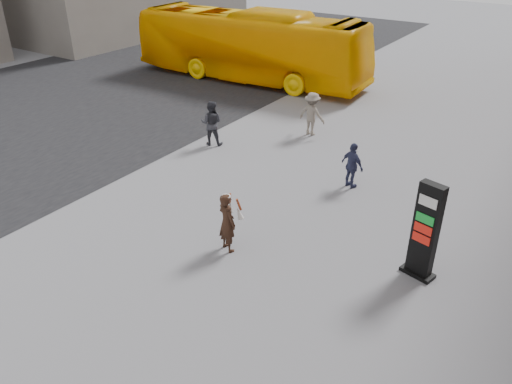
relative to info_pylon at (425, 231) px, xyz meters
The scene contains 8 objects.
ground 5.19m from the info_pylon, 155.12° to the right, with size 100.00×100.00×0.00m, color #9E9EA3.
road 17.85m from the info_pylon, behind, with size 16.00×60.00×0.01m, color black.
info_pylon is the anchor object (origin of this frame).
woman 4.65m from the info_pylon, 159.05° to the right, with size 0.73×0.70×1.59m.
bus 17.05m from the info_pylon, 137.89° to the left, with size 2.93×12.51×3.49m, color #FEB901.
pedestrian_a 9.54m from the info_pylon, 158.66° to the left, with size 0.81×0.63×1.66m, color #323239.
pedestrian_b 8.94m from the info_pylon, 134.59° to the left, with size 1.08×0.62×1.68m, color gray.
pedestrian_c 4.52m from the info_pylon, 134.75° to the left, with size 0.86×0.36×1.46m, color #35395D.
Camera 1 is at (6.66, -7.82, 7.34)m, focal length 35.00 mm.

